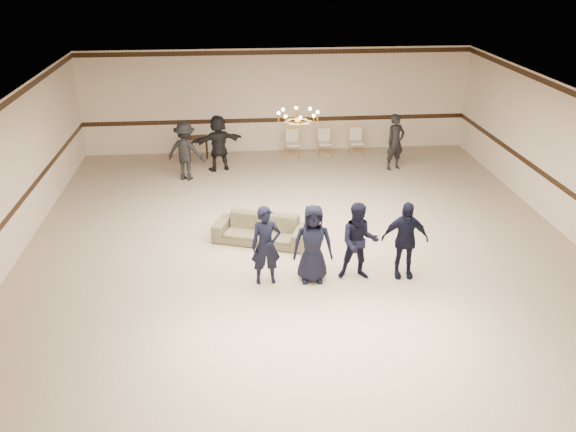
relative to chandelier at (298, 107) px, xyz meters
name	(u,v)px	position (x,y,z in m)	size (l,w,h in m)	color
room	(303,179)	(0.00, -1.00, -1.28)	(12.01, 14.01, 3.21)	beige
chair_rail	(277,120)	(0.00, 5.99, -1.88)	(12.00, 0.02, 0.14)	black
crown_molding	(276,52)	(0.00, 5.99, 0.21)	(12.00, 0.02, 0.14)	black
chandelier	(298,107)	(0.00, 0.00, 0.00)	(0.94, 0.94, 0.89)	#B08738
boy_a	(266,246)	(-0.86, -2.36, -2.09)	(0.57, 0.38, 1.58)	black
boy_b	(313,244)	(0.04, -2.36, -2.09)	(0.77, 0.50, 1.58)	black
boy_c	(359,242)	(0.94, -2.36, -2.09)	(0.77, 0.60, 1.58)	black
boy_d	(405,240)	(1.84, -2.36, -2.09)	(0.92, 0.38, 1.58)	black
settee	(261,229)	(-0.87, -0.58, -2.58)	(2.05, 0.80, 0.60)	brown
adult_left	(185,151)	(-2.73, 3.60, -2.06)	(1.06, 0.61, 1.64)	black
adult_mid	(218,143)	(-1.83, 4.30, -2.06)	(1.52, 0.48, 1.64)	black
adult_right	(395,142)	(3.27, 3.90, -2.06)	(0.60, 0.39, 1.64)	black
banquet_chair_left	(293,144)	(0.42, 5.26, -2.45)	(0.41, 0.41, 0.86)	beige
banquet_chair_mid	(325,143)	(1.42, 5.26, -2.45)	(0.41, 0.41, 0.86)	beige
banquet_chair_right	(356,142)	(2.42, 5.26, -2.45)	(0.41, 0.41, 0.86)	beige
console_table	(195,147)	(-2.58, 5.46, -2.53)	(0.81, 0.34, 0.68)	#321910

